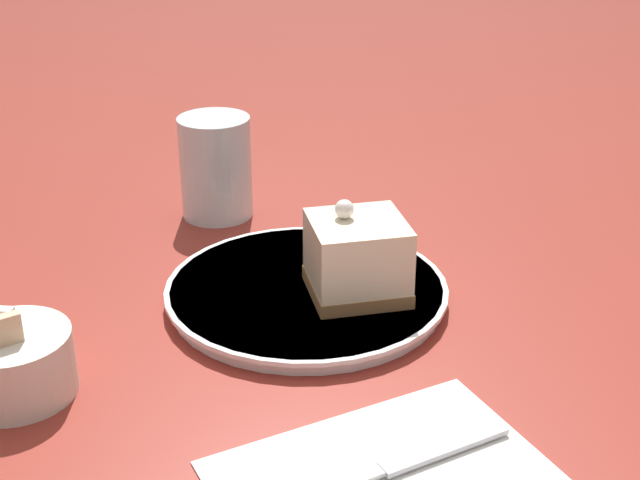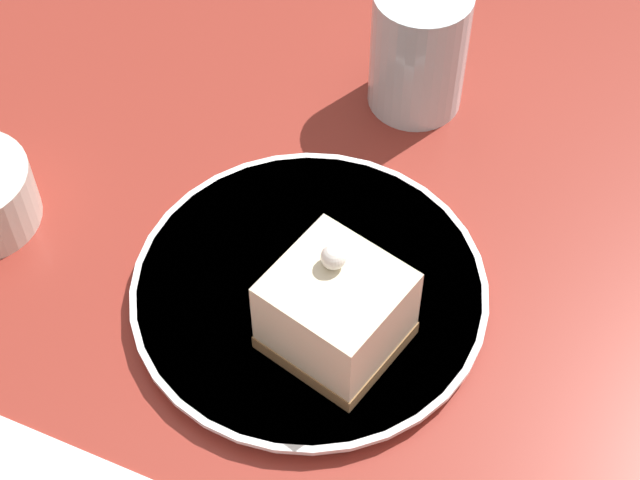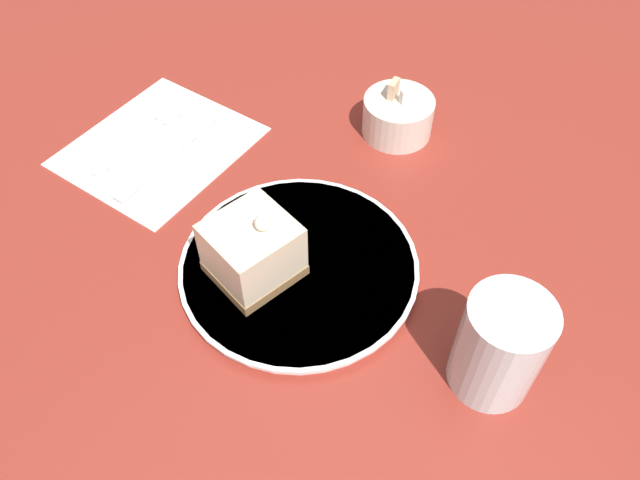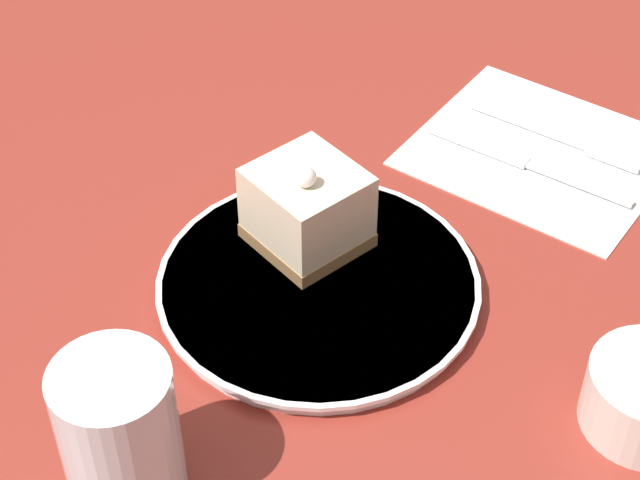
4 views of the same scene
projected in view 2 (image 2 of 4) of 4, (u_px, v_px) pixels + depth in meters
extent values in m
plane|color=maroon|center=(274.00, 317.00, 0.73)|extent=(4.00, 4.00, 0.00)
cylinder|color=white|center=(309.00, 294.00, 0.73)|extent=(0.24, 0.24, 0.01)
cylinder|color=white|center=(309.00, 289.00, 0.73)|extent=(0.24, 0.24, 0.00)
cube|color=olive|center=(332.00, 339.00, 0.70)|extent=(0.08, 0.09, 0.01)
cube|color=beige|center=(333.00, 312.00, 0.67)|extent=(0.08, 0.08, 0.05)
sphere|color=white|center=(334.00, 257.00, 0.65)|extent=(0.02, 0.02, 0.02)
cylinder|color=silver|center=(419.00, 49.00, 0.81)|extent=(0.07, 0.07, 0.11)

